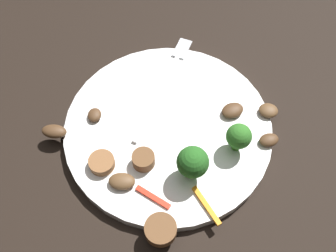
% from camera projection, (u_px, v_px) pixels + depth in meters
% --- Properties ---
extents(ground_plane, '(1.40, 1.40, 0.00)m').
position_uv_depth(ground_plane, '(168.00, 132.00, 0.50)').
color(ground_plane, black).
extents(plate, '(0.26, 0.26, 0.01)m').
position_uv_depth(plate, '(168.00, 129.00, 0.50)').
color(plate, white).
rests_on(plate, ground_plane).
extents(fork, '(0.17, 0.08, 0.00)m').
position_uv_depth(fork, '(167.00, 79.00, 0.53)').
color(fork, silver).
rests_on(fork, plate).
extents(broccoli_floret_0, '(0.04, 0.04, 0.05)m').
position_uv_depth(broccoli_floret_0, '(193.00, 163.00, 0.43)').
color(broccoli_floret_0, '#296420').
rests_on(broccoli_floret_0, plate).
extents(broccoli_floret_1, '(0.03, 0.03, 0.04)m').
position_uv_depth(broccoli_floret_1, '(239.00, 137.00, 0.45)').
color(broccoli_floret_1, '#347525').
rests_on(broccoli_floret_1, plate).
extents(sausage_slice_0, '(0.04, 0.04, 0.02)m').
position_uv_depth(sausage_slice_0, '(143.00, 160.00, 0.46)').
color(sausage_slice_0, brown).
rests_on(sausage_slice_0, plate).
extents(sausage_slice_1, '(0.05, 0.05, 0.01)m').
position_uv_depth(sausage_slice_1, '(161.00, 230.00, 0.42)').
color(sausage_slice_1, brown).
rests_on(sausage_slice_1, plate).
extents(sausage_slice_2, '(0.03, 0.03, 0.01)m').
position_uv_depth(sausage_slice_2, '(102.00, 163.00, 0.46)').
color(sausage_slice_2, brown).
rests_on(sausage_slice_2, plate).
extents(mushroom_0, '(0.03, 0.03, 0.01)m').
position_uv_depth(mushroom_0, '(233.00, 110.00, 0.50)').
color(mushroom_0, '#4C331E').
rests_on(mushroom_0, plate).
extents(mushroom_1, '(0.03, 0.03, 0.01)m').
position_uv_depth(mushroom_1, '(269.00, 140.00, 0.48)').
color(mushroom_1, '#4C331E').
rests_on(mushroom_1, plate).
extents(mushroom_2, '(0.04, 0.04, 0.01)m').
position_uv_depth(mushroom_2, '(122.00, 181.00, 0.45)').
color(mushroom_2, brown).
rests_on(mushroom_2, plate).
extents(mushroom_3, '(0.03, 0.03, 0.01)m').
position_uv_depth(mushroom_3, '(268.00, 110.00, 0.50)').
color(mushroom_3, brown).
rests_on(mushroom_3, plate).
extents(mushroom_4, '(0.03, 0.03, 0.01)m').
position_uv_depth(mushroom_4, '(94.00, 115.00, 0.49)').
color(mushroom_4, '#4C331E').
rests_on(mushroom_4, plate).
extents(mushroom_5, '(0.03, 0.04, 0.01)m').
position_uv_depth(mushroom_5, '(54.00, 131.00, 0.48)').
color(mushroom_5, '#4C331E').
rests_on(mushroom_5, plate).
extents(pepper_strip_0, '(0.01, 0.04, 0.00)m').
position_uv_depth(pepper_strip_0, '(153.00, 197.00, 0.44)').
color(pepper_strip_0, red).
rests_on(pepper_strip_0, plate).
extents(pepper_strip_1, '(0.02, 0.05, 0.00)m').
position_uv_depth(pepper_strip_1, '(206.00, 206.00, 0.44)').
color(pepper_strip_1, orange).
rests_on(pepper_strip_1, plate).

